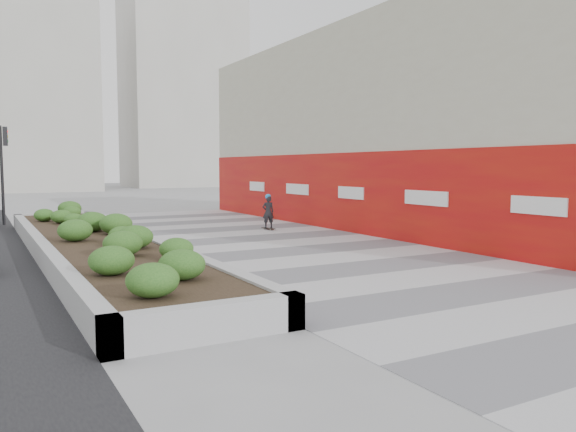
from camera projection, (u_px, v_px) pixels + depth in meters
name	position (u px, v px, depth m)	size (l,w,h in m)	color
ground	(416.00, 281.00, 12.18)	(160.00, 160.00, 0.00)	gray
walkway	(338.00, 260.00, 14.79)	(8.00, 36.00, 0.01)	#A8A8AD
building	(398.00, 130.00, 23.02)	(6.04, 24.08, 8.00)	#BCB6A1
planter	(93.00, 241.00, 15.57)	(3.00, 18.00, 0.90)	#9E9EA0
traffic_signal_near	(3.00, 160.00, 23.67)	(0.33, 0.28, 4.20)	black
distant_bldg_north_l	(9.00, 92.00, 56.77)	(16.00, 12.00, 20.00)	#ADAAA3
distant_bldg_north_r	(183.00, 91.00, 70.63)	(14.00, 10.00, 24.00)	#ADAAA3
manhole_cover	(354.00, 259.00, 15.03)	(0.44, 0.44, 0.01)	#595654
skateboarder	(268.00, 212.00, 21.94)	(0.52, 0.74, 1.41)	beige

